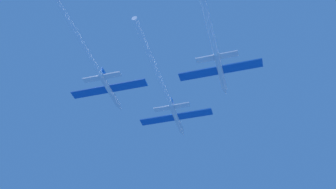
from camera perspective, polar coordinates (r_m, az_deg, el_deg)
jet_lead at (r=82.21m, az=-0.14°, el=-0.16°), size 15.98×35.96×2.65m
jet_left_wing at (r=77.41m, az=-10.46°, el=4.40°), size 15.98×36.30×2.65m
jet_right_wing at (r=70.90m, az=6.21°, el=8.32°), size 15.98×39.45×2.65m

